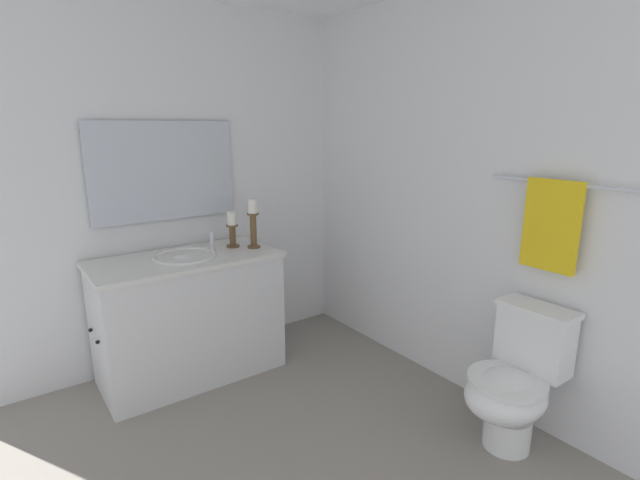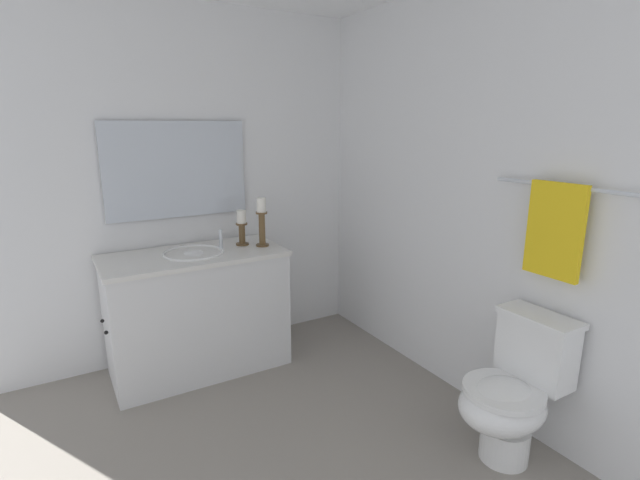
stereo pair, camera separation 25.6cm
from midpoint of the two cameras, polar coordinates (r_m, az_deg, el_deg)
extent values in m
cube|color=gray|center=(2.56, -6.66, -26.82)|extent=(3.07, 2.67, 0.02)
cube|color=white|center=(2.86, 16.56, 4.66)|extent=(3.07, 0.04, 2.45)
cube|color=white|center=(3.40, -20.23, 5.78)|extent=(0.04, 2.67, 2.45)
cube|color=silver|center=(3.31, -17.79, -9.16)|extent=(0.55, 1.14, 0.80)
cube|color=silver|center=(3.17, -18.34, -2.25)|extent=(0.58, 1.17, 0.03)
sphere|color=black|center=(3.27, -28.25, -9.70)|extent=(0.02, 0.02, 0.02)
sphere|color=black|center=(3.09, -27.69, -11.00)|extent=(0.02, 0.02, 0.02)
ellipsoid|color=white|center=(3.18, -18.30, -2.85)|extent=(0.38, 0.30, 0.11)
torus|color=white|center=(3.17, -18.37, -1.92)|extent=(0.40, 0.40, 0.02)
cylinder|color=silver|center=(3.21, -15.25, -0.26)|extent=(0.02, 0.02, 0.14)
cube|color=silver|center=(3.34, -20.58, 7.83)|extent=(0.02, 0.96, 0.65)
cylinder|color=brown|center=(3.28, -10.27, -0.82)|extent=(0.09, 0.09, 0.01)
cylinder|color=brown|center=(3.26, -10.35, 1.03)|extent=(0.04, 0.04, 0.23)
cylinder|color=brown|center=(3.23, -10.45, 3.12)|extent=(0.08, 0.08, 0.01)
cylinder|color=white|center=(3.22, -10.49, 4.07)|extent=(0.06, 0.06, 0.10)
cylinder|color=brown|center=(3.33, -12.73, -0.75)|extent=(0.09, 0.09, 0.01)
cylinder|color=brown|center=(3.31, -12.79, 0.37)|extent=(0.04, 0.04, 0.15)
cylinder|color=brown|center=(3.29, -12.87, 1.70)|extent=(0.08, 0.08, 0.01)
cylinder|color=white|center=(3.28, -12.92, 2.58)|extent=(0.06, 0.06, 0.09)
cylinder|color=white|center=(2.79, 19.23, -21.13)|extent=(0.24, 0.24, 0.18)
ellipsoid|color=white|center=(2.63, 19.00, -17.47)|extent=(0.38, 0.46, 0.24)
cylinder|color=white|center=(2.59, 19.14, -15.96)|extent=(0.39, 0.39, 0.03)
cube|color=white|center=(2.69, 22.17, -11.28)|extent=(0.36, 0.17, 0.32)
cube|color=white|center=(2.62, 22.52, -7.81)|extent=(0.38, 0.19, 0.03)
cylinder|color=silver|center=(2.54, 24.46, 6.28)|extent=(0.72, 0.02, 0.02)
cube|color=yellow|center=(2.55, 23.79, 1.59)|extent=(0.28, 0.03, 0.46)
camera|label=1|loc=(0.13, -92.74, -0.68)|focal=26.28mm
camera|label=2|loc=(0.13, 87.26, 0.68)|focal=26.28mm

